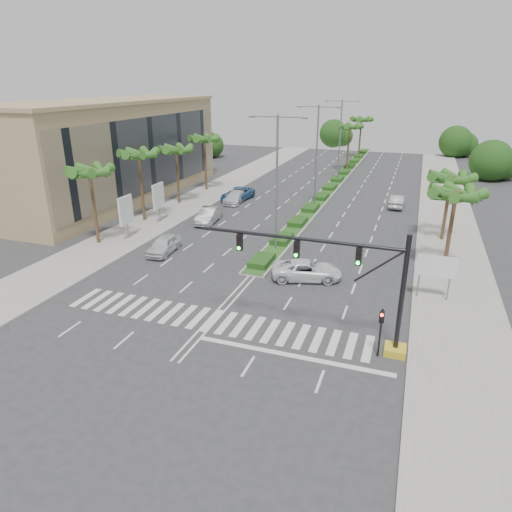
% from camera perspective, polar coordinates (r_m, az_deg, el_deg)
% --- Properties ---
extents(ground, '(160.00, 160.00, 0.00)m').
position_cam_1_polar(ground, '(30.19, -5.50, -8.02)').
color(ground, '#333335').
rests_on(ground, ground).
extents(footpath_right, '(6.00, 120.00, 0.15)m').
position_cam_1_polar(footpath_right, '(46.28, 23.08, 1.03)').
color(footpath_right, gray).
rests_on(footpath_right, ground).
extents(footpath_left, '(6.00, 120.00, 0.15)m').
position_cam_1_polar(footpath_left, '(53.29, -11.42, 4.85)').
color(footpath_left, gray).
rests_on(footpath_left, ground).
extents(median, '(2.20, 75.00, 0.20)m').
position_cam_1_polar(median, '(71.22, 9.97, 9.05)').
color(median, gray).
rests_on(median, ground).
extents(median_grass, '(1.80, 75.00, 0.04)m').
position_cam_1_polar(median_grass, '(71.19, 9.97, 9.15)').
color(median_grass, '#2C521C').
rests_on(median_grass, median).
extents(building, '(12.00, 36.00, 12.00)m').
position_cam_1_polar(building, '(62.89, -17.70, 12.28)').
color(building, tan).
rests_on(building, ground).
extents(signal_gantry, '(12.60, 1.20, 7.20)m').
position_cam_1_polar(signal_gantry, '(26.37, 12.91, -4.59)').
color(signal_gantry, gold).
rests_on(signal_gantry, ground).
extents(pedestrian_signal, '(0.28, 0.36, 3.00)m').
position_cam_1_polar(pedestrian_signal, '(26.33, 15.35, -8.34)').
color(pedestrian_signal, black).
rests_on(pedestrian_signal, ground).
extents(direction_sign, '(2.70, 0.11, 3.40)m').
position_cam_1_polar(direction_sign, '(34.08, 21.57, -1.41)').
color(direction_sign, slate).
rests_on(direction_sign, ground).
extents(billboard_near, '(0.18, 2.10, 4.35)m').
position_cam_1_polar(billboard_near, '(45.72, -15.97, 5.50)').
color(billboard_near, slate).
rests_on(billboard_near, ground).
extents(billboard_far, '(0.18, 2.10, 4.35)m').
position_cam_1_polar(billboard_far, '(50.55, -12.11, 7.31)').
color(billboard_far, slate).
rests_on(billboard_far, ground).
extents(palm_left_near, '(4.57, 4.68, 7.55)m').
position_cam_1_polar(palm_left_near, '(44.56, -20.07, 9.59)').
color(palm_left_near, brown).
rests_on(palm_left_near, ground).
extents(palm_left_mid, '(4.57, 4.68, 7.95)m').
position_cam_1_polar(palm_left_mid, '(50.83, -14.44, 11.93)').
color(palm_left_mid, brown).
rests_on(palm_left_mid, ground).
extents(palm_left_far, '(4.57, 4.68, 7.35)m').
position_cam_1_polar(palm_left_far, '(57.66, -9.96, 12.71)').
color(palm_left_far, brown).
rests_on(palm_left_far, ground).
extents(palm_left_end, '(4.57, 4.68, 7.75)m').
position_cam_1_polar(palm_left_end, '(64.65, -6.46, 14.12)').
color(palm_left_end, brown).
rests_on(palm_left_end, ground).
extents(palm_right_near, '(4.57, 4.68, 7.05)m').
position_cam_1_polar(palm_right_near, '(38.82, 23.68, 6.79)').
color(palm_right_near, brown).
rests_on(palm_right_near, ground).
extents(palm_right_far, '(4.57, 4.68, 6.75)m').
position_cam_1_polar(palm_right_far, '(46.69, 23.16, 8.67)').
color(palm_right_far, brown).
rests_on(palm_right_far, ground).
extents(palm_median_a, '(4.57, 4.68, 8.05)m').
position_cam_1_polar(palm_median_a, '(79.94, 11.61, 15.38)').
color(palm_median_a, brown).
rests_on(palm_median_a, ground).
extents(palm_median_b, '(4.57, 4.68, 8.05)m').
position_cam_1_polar(palm_median_b, '(94.76, 13.03, 16.12)').
color(palm_median_b, brown).
rests_on(palm_median_b, ground).
extents(streetlight_near, '(5.10, 0.25, 12.00)m').
position_cam_1_polar(streetlight_near, '(40.24, 2.62, 9.88)').
color(streetlight_near, slate).
rests_on(streetlight_near, ground).
extents(streetlight_mid, '(5.10, 0.25, 12.00)m').
position_cam_1_polar(streetlight_mid, '(55.53, 7.60, 12.85)').
color(streetlight_mid, slate).
rests_on(streetlight_mid, ground).
extents(streetlight_far, '(5.10, 0.25, 12.00)m').
position_cam_1_polar(streetlight_far, '(71.13, 10.46, 14.49)').
color(streetlight_far, slate).
rests_on(streetlight_far, ground).
extents(car_parked_a, '(2.16, 4.65, 1.54)m').
position_cam_1_polar(car_parked_a, '(41.92, -11.47, 1.36)').
color(car_parked_a, silver).
rests_on(car_parked_a, ground).
extents(car_parked_b, '(2.30, 5.17, 1.65)m').
position_cam_1_polar(car_parked_b, '(50.32, -5.95, 5.08)').
color(car_parked_b, '#A2A2A7').
rests_on(car_parked_b, ground).
extents(car_parked_c, '(3.25, 6.03, 1.61)m').
position_cam_1_polar(car_parked_c, '(59.80, -2.33, 7.74)').
color(car_parked_c, '#2E5B8E').
rests_on(car_parked_c, ground).
extents(car_parked_d, '(2.28, 5.11, 1.46)m').
position_cam_1_polar(car_parked_d, '(58.56, -2.61, 7.37)').
color(car_parked_d, silver).
rests_on(car_parked_d, ground).
extents(car_crossing, '(5.98, 4.00, 1.52)m').
position_cam_1_polar(car_crossing, '(35.90, 6.35, -1.77)').
color(car_crossing, white).
rests_on(car_crossing, ground).
extents(car_right, '(1.76, 4.75, 1.55)m').
position_cam_1_polar(car_right, '(58.94, 17.23, 6.58)').
color(car_right, '#A9A9AE').
rests_on(car_right, ground).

